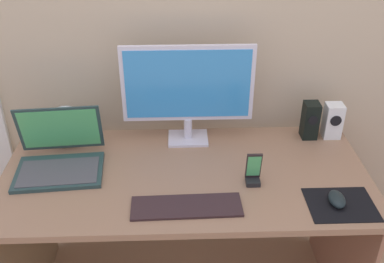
# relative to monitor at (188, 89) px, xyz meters

# --- Properties ---
(wall_back) EXTENTS (6.00, 0.04, 2.50)m
(wall_back) POSITION_rel_monitor_xyz_m (-0.02, 0.18, 0.26)
(wall_back) COLOR #BEAB8D
(wall_back) RESTS_ON ground_plane
(desk) EXTENTS (1.50, 0.71, 0.74)m
(desk) POSITION_rel_monitor_xyz_m (-0.02, -0.26, -0.40)
(desk) COLOR #956E53
(desk) RESTS_ON ground_plane
(monitor) EXTENTS (0.57, 0.14, 0.45)m
(monitor) POSITION_rel_monitor_xyz_m (0.00, 0.00, 0.00)
(monitor) COLOR silver
(monitor) RESTS_ON desk
(speaker_right) EXTENTS (0.08, 0.08, 0.16)m
(speaker_right) POSITION_rel_monitor_xyz_m (0.66, 0.01, -0.17)
(speaker_right) COLOR white
(speaker_right) RESTS_ON desk
(speaker_near_monitor) EXTENTS (0.07, 0.08, 0.17)m
(speaker_near_monitor) POSITION_rel_monitor_xyz_m (0.56, 0.01, -0.17)
(speaker_near_monitor) COLOR black
(speaker_near_monitor) RESTS_ON desk
(laptop) EXTENTS (0.37, 0.32, 0.24)m
(laptop) POSITION_rel_monitor_xyz_m (-0.54, -0.20, -0.21)
(laptop) COLOR #263D3D
(laptop) RESTS_ON desk
(fishbowl) EXTENTS (0.17, 0.17, 0.17)m
(fishbowl) POSITION_rel_monitor_xyz_m (-0.55, 0.01, -0.17)
(fishbowl) COLOR silver
(fishbowl) RESTS_ON desk
(keyboard_external) EXTENTS (0.41, 0.14, 0.01)m
(keyboard_external) POSITION_rel_monitor_xyz_m (-0.02, -0.47, -0.25)
(keyboard_external) COLOR #2F1F21
(keyboard_external) RESTS_ON desk
(mousepad) EXTENTS (0.25, 0.20, 0.00)m
(mousepad) POSITION_rel_monitor_xyz_m (0.56, -0.48, -0.26)
(mousepad) COLOR black
(mousepad) RESTS_ON desk
(mouse) EXTENTS (0.06, 0.10, 0.04)m
(mouse) POSITION_rel_monitor_xyz_m (0.54, -0.47, -0.24)
(mouse) COLOR black
(mouse) RESTS_ON mousepad
(phone_in_dock) EXTENTS (0.06, 0.05, 0.14)m
(phone_in_dock) POSITION_rel_monitor_xyz_m (0.25, -0.33, -0.21)
(phone_in_dock) COLOR black
(phone_in_dock) RESTS_ON desk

